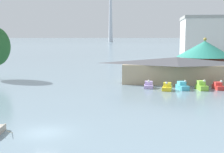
{
  "coord_description": "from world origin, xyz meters",
  "views": [
    {
      "loc": [
        9.87,
        -27.45,
        8.94
      ],
      "look_at": [
        4.15,
        16.85,
        3.12
      ],
      "focal_mm": 51.21,
      "sensor_mm": 36.0,
      "label": 1
    }
  ],
  "objects_px": {
    "pedal_boat_lavender": "(149,85)",
    "pedal_boat_red": "(218,86)",
    "boathouse": "(176,70)",
    "green_roof_pavilion": "(204,56)",
    "pedal_boat_yellow": "(167,87)",
    "pedal_boat_lime": "(202,86)",
    "pedal_boat_cyan": "(182,86)"
  },
  "relations": [
    {
      "from": "pedal_boat_lavender",
      "to": "pedal_boat_red",
      "type": "height_order",
      "value": "pedal_boat_red"
    },
    {
      "from": "pedal_boat_lavender",
      "to": "pedal_boat_red",
      "type": "relative_size",
      "value": 0.75
    },
    {
      "from": "boathouse",
      "to": "green_roof_pavilion",
      "type": "xyz_separation_m",
      "value": [
        6.5,
        9.57,
        1.95
      ]
    },
    {
      "from": "boathouse",
      "to": "pedal_boat_lavender",
      "type": "bearing_deg",
      "value": -127.22
    },
    {
      "from": "boathouse",
      "to": "pedal_boat_red",
      "type": "bearing_deg",
      "value": -44.47
    },
    {
      "from": "pedal_boat_red",
      "to": "green_roof_pavilion",
      "type": "height_order",
      "value": "green_roof_pavilion"
    },
    {
      "from": "pedal_boat_lavender",
      "to": "green_roof_pavilion",
      "type": "distance_m",
      "value": 20.27
    },
    {
      "from": "pedal_boat_lavender",
      "to": "pedal_boat_red",
      "type": "distance_m",
      "value": 11.49
    },
    {
      "from": "pedal_boat_yellow",
      "to": "pedal_boat_lime",
      "type": "bearing_deg",
      "value": 110.58
    },
    {
      "from": "pedal_boat_cyan",
      "to": "pedal_boat_red",
      "type": "distance_m",
      "value": 6.08
    },
    {
      "from": "pedal_boat_red",
      "to": "boathouse",
      "type": "height_order",
      "value": "boathouse"
    },
    {
      "from": "pedal_boat_red",
      "to": "boathouse",
      "type": "distance_m",
      "value": 9.28
    },
    {
      "from": "pedal_boat_lime",
      "to": "pedal_boat_red",
      "type": "relative_size",
      "value": 0.94
    },
    {
      "from": "pedal_boat_cyan",
      "to": "pedal_boat_lime",
      "type": "relative_size",
      "value": 1.08
    },
    {
      "from": "pedal_boat_lime",
      "to": "boathouse",
      "type": "relative_size",
      "value": 0.13
    },
    {
      "from": "pedal_boat_red",
      "to": "boathouse",
      "type": "bearing_deg",
      "value": -144.21
    },
    {
      "from": "pedal_boat_yellow",
      "to": "pedal_boat_cyan",
      "type": "height_order",
      "value": "pedal_boat_cyan"
    },
    {
      "from": "pedal_boat_cyan",
      "to": "pedal_boat_red",
      "type": "relative_size",
      "value": 1.01
    },
    {
      "from": "pedal_boat_yellow",
      "to": "pedal_boat_lavender",
      "type": "bearing_deg",
      "value": -114.78
    },
    {
      "from": "pedal_boat_lime",
      "to": "pedal_boat_red",
      "type": "xyz_separation_m",
      "value": [
        2.85,
        0.94,
        -0.11
      ]
    },
    {
      "from": "pedal_boat_cyan",
      "to": "green_roof_pavilion",
      "type": "distance_m",
      "value": 18.48
    },
    {
      "from": "pedal_boat_lavender",
      "to": "pedal_boat_cyan",
      "type": "relative_size",
      "value": 0.75
    },
    {
      "from": "pedal_boat_cyan",
      "to": "pedal_boat_lime",
      "type": "height_order",
      "value": "pedal_boat_lime"
    },
    {
      "from": "pedal_boat_yellow",
      "to": "pedal_boat_cyan",
      "type": "relative_size",
      "value": 0.86
    },
    {
      "from": "pedal_boat_lime",
      "to": "boathouse",
      "type": "height_order",
      "value": "boathouse"
    },
    {
      "from": "pedal_boat_lime",
      "to": "green_roof_pavilion",
      "type": "xyz_separation_m",
      "value": [
        2.89,
        16.86,
        3.88
      ]
    },
    {
      "from": "pedal_boat_lavender",
      "to": "pedal_boat_cyan",
      "type": "height_order",
      "value": "pedal_boat_cyan"
    },
    {
      "from": "pedal_boat_cyan",
      "to": "green_roof_pavilion",
      "type": "relative_size",
      "value": 0.26
    },
    {
      "from": "pedal_boat_yellow",
      "to": "pedal_boat_red",
      "type": "xyz_separation_m",
      "value": [
        8.48,
        2.2,
        -0.01
      ]
    },
    {
      "from": "pedal_boat_red",
      "to": "boathouse",
      "type": "relative_size",
      "value": 0.14
    },
    {
      "from": "pedal_boat_cyan",
      "to": "pedal_boat_lime",
      "type": "xyz_separation_m",
      "value": [
        3.12,
        0.17,
        0.06
      ]
    },
    {
      "from": "boathouse",
      "to": "green_roof_pavilion",
      "type": "height_order",
      "value": "green_roof_pavilion"
    }
  ]
}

